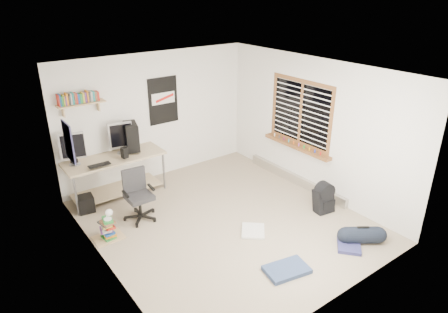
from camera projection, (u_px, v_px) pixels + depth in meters
floor at (225, 221)px, 6.66m from camera, size 4.00×4.50×0.01m
ceiling at (225, 71)px, 5.67m from camera, size 4.00×4.50×0.01m
back_wall at (157, 116)px, 7.83m from camera, size 4.00×0.01×2.50m
left_wall at (99, 188)px, 5.07m from camera, size 0.01×4.50×2.50m
right_wall at (313, 127)px, 7.26m from camera, size 0.01×4.50×2.50m
desk at (116, 176)px, 7.38m from camera, size 1.86×0.99×0.81m
monitor_left at (73, 150)px, 6.78m from camera, size 0.44×0.21×0.46m
monitor_right at (121, 139)px, 7.25m from camera, size 0.44×0.18×0.47m
pc_tower at (131, 136)px, 7.35m from camera, size 0.35×0.51×0.49m
keyboard at (99, 165)px, 6.76m from camera, size 0.37×0.13×0.02m
speaker_left at (74, 158)px, 6.83m from camera, size 0.12×0.12×0.19m
speaker_right at (125, 153)px, 7.02m from camera, size 0.12×0.12×0.20m
office_chair at (139, 193)px, 6.54m from camera, size 0.61×0.61×0.87m
wall_shelf at (81, 104)px, 6.75m from camera, size 0.80×0.22×0.24m
poster_back_wall at (163, 101)px, 7.78m from camera, size 0.62×0.03×0.92m
poster_left_wall at (68, 142)px, 5.87m from camera, size 0.02×0.42×0.60m
window at (300, 113)px, 7.37m from camera, size 0.10×1.50×1.26m
baseboard_heater at (295, 179)px, 7.91m from camera, size 0.08×2.50×0.18m
backpack at (323, 200)px, 6.89m from camera, size 0.36×0.31×0.44m
duffel_bag at (362, 234)px, 6.06m from camera, size 0.36×0.36×0.51m
tshirt at (253, 231)px, 6.36m from camera, size 0.55×0.56×0.04m
jeans_a at (287, 270)px, 5.48m from camera, size 0.66×0.49×0.07m
jeans_b at (349, 245)px, 6.01m from camera, size 0.55×0.54×0.06m
book_stack at (107, 230)px, 6.16m from camera, size 0.47×0.41×0.28m
desk_lamp at (107, 217)px, 6.06m from camera, size 0.18×0.23×0.20m
subwoofer at (86, 204)px, 6.90m from camera, size 0.29×0.29×0.30m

